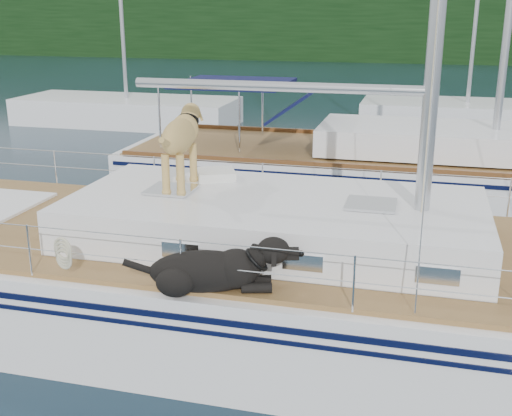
# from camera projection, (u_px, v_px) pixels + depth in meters

# --- Properties ---
(ground) EXTENTS (120.00, 120.00, 0.00)m
(ground) POSITION_uv_depth(u_px,v_px,m) (217.00, 320.00, 8.82)
(ground) COLOR black
(ground) RESTS_ON ground
(tree_line) EXTENTS (90.00, 3.00, 6.00)m
(tree_line) POSITION_uv_depth(u_px,v_px,m) (396.00, 22.00, 49.46)
(tree_line) COLOR black
(tree_line) RESTS_ON ground
(shore_bank) EXTENTS (92.00, 1.00, 1.20)m
(shore_bank) POSITION_uv_depth(u_px,v_px,m) (395.00, 53.00, 51.29)
(shore_bank) COLOR #595147
(shore_bank) RESTS_ON ground
(main_sailboat) EXTENTS (12.00, 4.00, 14.01)m
(main_sailboat) POSITION_uv_depth(u_px,v_px,m) (222.00, 275.00, 8.59)
(main_sailboat) COLOR white
(main_sailboat) RESTS_ON ground
(neighbor_sailboat) EXTENTS (11.00, 3.50, 13.30)m
(neighbor_sailboat) POSITION_uv_depth(u_px,v_px,m) (380.00, 174.00, 14.03)
(neighbor_sailboat) COLOR white
(neighbor_sailboat) RESTS_ON ground
(bg_boat_west) EXTENTS (8.00, 3.00, 11.65)m
(bg_boat_west) POSITION_uv_depth(u_px,v_px,m) (127.00, 112.00, 23.54)
(bg_boat_west) COLOR white
(bg_boat_west) RESTS_ON ground
(bg_boat_center) EXTENTS (7.20, 3.00, 11.65)m
(bg_boat_center) POSITION_uv_depth(u_px,v_px,m) (466.00, 116.00, 22.49)
(bg_boat_center) COLOR white
(bg_boat_center) RESTS_ON ground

